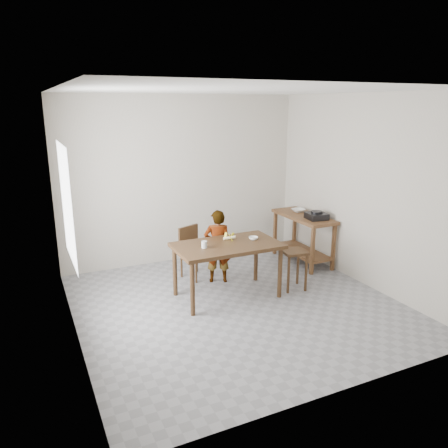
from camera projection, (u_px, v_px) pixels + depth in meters
name	position (u px, v px, depth m)	size (l,w,h in m)	color
floor	(237.00, 306.00, 5.73)	(4.00, 4.00, 0.04)	gray
ceiling	(239.00, 88.00, 5.01)	(4.00, 4.00, 0.04)	white
wall_back	(182.00, 180.00, 7.13)	(4.00, 0.04, 2.70)	beige
wall_front	(348.00, 253.00, 3.61)	(4.00, 0.04, 2.70)	beige
wall_left	(65.00, 223.00, 4.54)	(0.04, 4.00, 2.70)	beige
wall_right	(364.00, 191.00, 6.20)	(0.04, 4.00, 2.70)	beige
window_pane	(67.00, 204.00, 4.70)	(0.02, 1.10, 1.30)	white
dining_table	(227.00, 270.00, 5.89)	(1.40, 0.80, 0.75)	#3D2715
prep_counter	(303.00, 239.00, 7.20)	(0.50, 1.20, 0.80)	brown
child	(217.00, 246.00, 6.35)	(0.40, 0.26, 1.09)	white
dining_chair	(196.00, 253.00, 6.55)	(0.37, 0.37, 0.77)	#3D2715
stool	(293.00, 270.00, 6.17)	(0.32, 0.32, 0.57)	#3D2715
glass_tumbler	(204.00, 244.00, 5.62)	(0.07, 0.07, 0.09)	silver
small_bowl	(253.00, 238.00, 5.97)	(0.13, 0.13, 0.04)	silver
banana	(230.00, 237.00, 5.96)	(0.19, 0.13, 0.07)	gold
serving_bowl	(298.00, 210.00, 7.30)	(0.21, 0.21, 0.05)	silver
gas_burner	(316.00, 216.00, 6.84)	(0.30, 0.30, 0.10)	black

